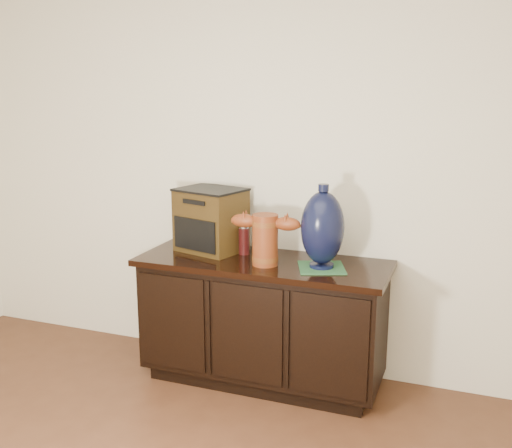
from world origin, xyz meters
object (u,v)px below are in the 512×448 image
at_px(terracotta_vessel, 265,237).
at_px(spray_can, 244,239).
at_px(lamp_base, 322,228).
at_px(tv_radio, 211,220).
at_px(sideboard, 263,320).

bearing_deg(terracotta_vessel, spray_can, 137.59).
bearing_deg(lamp_base, tv_radio, 169.94).
height_order(sideboard, lamp_base, lamp_base).
relative_size(tv_radio, spray_can, 2.40).
relative_size(terracotta_vessel, tv_radio, 0.91).
distance_m(sideboard, tv_radio, 0.68).
relative_size(sideboard, lamp_base, 3.16).
distance_m(terracotta_vessel, lamp_base, 0.32).
bearing_deg(sideboard, spray_can, 150.16).
height_order(terracotta_vessel, spray_can, terracotta_vessel).
bearing_deg(terracotta_vessel, lamp_base, 6.46).
relative_size(sideboard, spray_can, 7.80).
distance_m(tv_radio, lamp_base, 0.74).
bearing_deg(lamp_base, terracotta_vessel, -171.60).
bearing_deg(tv_radio, spray_can, 12.80).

